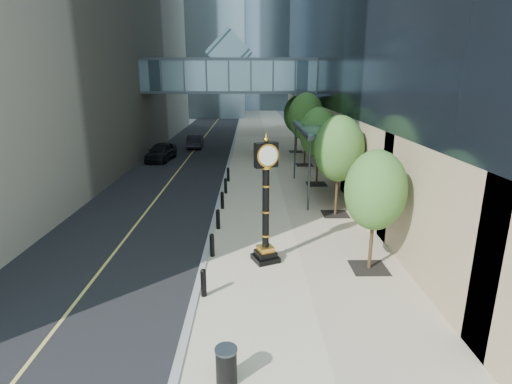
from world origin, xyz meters
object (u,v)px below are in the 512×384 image
street_clock (266,210)px  pedestrian (351,200)px  trash_bin (226,366)px  car_far (195,141)px  car_near (161,152)px

street_clock → pedestrian: size_ratio=3.42×
trash_bin → car_far: size_ratio=0.21×
trash_bin → car_near: car_near is taller
trash_bin → pedestrian: size_ratio=0.60×
trash_bin → car_near: (-7.57, 28.03, 0.32)m
trash_bin → car_far: (-5.37, 35.11, 0.23)m
trash_bin → street_clock: bearing=79.9°
pedestrian → car_near: (-13.76, 15.24, 0.03)m
pedestrian → car_far: size_ratio=0.34×
pedestrian → car_near: bearing=-27.5°
trash_bin → pedestrian: pedestrian is taller
street_clock → car_far: size_ratio=1.17×
trash_bin → pedestrian: (6.19, 12.79, 0.30)m
pedestrian → street_clock: bearing=70.7°
pedestrian → car_near: size_ratio=0.31×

